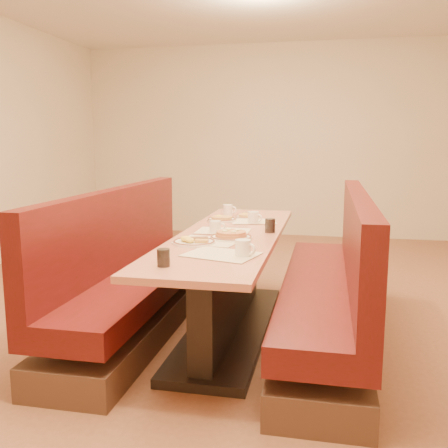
% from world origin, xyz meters
% --- Properties ---
extents(ground, '(8.00, 8.00, 0.00)m').
position_xyz_m(ground, '(0.00, 0.00, 0.00)').
color(ground, '#9E6647').
rests_on(ground, ground).
extents(room_envelope, '(6.04, 8.04, 2.82)m').
position_xyz_m(room_envelope, '(0.00, 0.00, 1.93)').
color(room_envelope, beige).
rests_on(room_envelope, ground).
extents(diner_table, '(0.70, 2.50, 0.75)m').
position_xyz_m(diner_table, '(0.00, 0.00, 0.37)').
color(diner_table, black).
rests_on(diner_table, ground).
extents(booth_left, '(0.55, 2.50, 1.05)m').
position_xyz_m(booth_left, '(-0.73, 0.00, 0.36)').
color(booth_left, '#4C3326').
rests_on(booth_left, ground).
extents(booth_right, '(0.55, 2.50, 1.05)m').
position_xyz_m(booth_right, '(0.73, 0.00, 0.36)').
color(booth_right, '#4C3326').
rests_on(booth_right, ground).
extents(placemat_near_left, '(0.44, 0.36, 0.00)m').
position_xyz_m(placemat_near_left, '(-0.08, -0.32, 0.75)').
color(placemat_near_left, beige).
rests_on(placemat_near_left, diner_table).
extents(placemat_near_right, '(0.47, 0.40, 0.00)m').
position_xyz_m(placemat_near_right, '(0.09, -0.69, 0.75)').
color(placemat_near_right, beige).
rests_on(placemat_near_right, diner_table).
extents(placemat_far_left, '(0.38, 0.29, 0.00)m').
position_xyz_m(placemat_far_left, '(-0.06, 0.06, 0.75)').
color(placemat_far_left, beige).
rests_on(placemat_far_left, diner_table).
extents(placemat_far_right, '(0.41, 0.35, 0.00)m').
position_xyz_m(placemat_far_right, '(0.09, 0.54, 0.75)').
color(placemat_far_right, beige).
rests_on(placemat_far_right, diner_table).
extents(pancake_plate, '(0.28, 0.28, 0.06)m').
position_xyz_m(pancake_plate, '(0.05, -0.21, 0.77)').
color(pancake_plate, white).
rests_on(pancake_plate, diner_table).
extents(eggs_plate, '(0.27, 0.27, 0.06)m').
position_xyz_m(eggs_plate, '(-0.16, -0.42, 0.77)').
color(eggs_plate, white).
rests_on(eggs_plate, diner_table).
extents(extra_plate_mid, '(0.21, 0.21, 0.04)m').
position_xyz_m(extra_plate_mid, '(0.01, 0.73, 0.76)').
color(extra_plate_mid, white).
rests_on(extra_plate_mid, diner_table).
extents(extra_plate_far, '(0.24, 0.24, 0.05)m').
position_xyz_m(extra_plate_far, '(-0.17, 0.53, 0.77)').
color(extra_plate_far, white).
rests_on(extra_plate_far, diner_table).
extents(coffee_mug_a, '(0.13, 0.09, 0.10)m').
position_xyz_m(coffee_mug_a, '(0.22, -0.70, 0.80)').
color(coffee_mug_a, white).
rests_on(coffee_mug_a, diner_table).
extents(coffee_mug_b, '(0.12, 0.08, 0.09)m').
position_xyz_m(coffee_mug_b, '(-0.10, -0.01, 0.80)').
color(coffee_mug_b, white).
rests_on(coffee_mug_b, diner_table).
extents(coffee_mug_c, '(0.12, 0.09, 0.09)m').
position_xyz_m(coffee_mug_c, '(0.10, 0.47, 0.80)').
color(coffee_mug_c, white).
rests_on(coffee_mug_c, diner_table).
extents(coffee_mug_d, '(0.12, 0.09, 0.09)m').
position_xyz_m(coffee_mug_d, '(-0.18, 0.87, 0.80)').
color(coffee_mug_d, white).
rests_on(coffee_mug_d, diner_table).
extents(soda_tumbler_near, '(0.07, 0.07, 0.09)m').
position_xyz_m(soda_tumbler_near, '(-0.16, -1.01, 0.80)').
color(soda_tumbler_near, black).
rests_on(soda_tumbler_near, diner_table).
extents(soda_tumbler_mid, '(0.07, 0.07, 0.10)m').
position_xyz_m(soda_tumbler_mid, '(0.28, 0.09, 0.80)').
color(soda_tumbler_mid, black).
rests_on(soda_tumbler_mid, diner_table).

